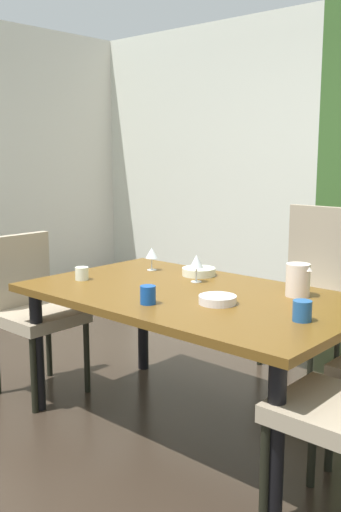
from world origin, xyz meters
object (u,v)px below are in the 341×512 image
(chair_head_far, at_px, (308,279))
(cup_center, at_px, (148,295))
(dining_table, at_px, (192,307))
(wine_glass_rear, at_px, (196,262))
(pitcher_right, at_px, (298,280))
(serving_bowl_near_shelf, at_px, (199,272))
(cup_west, at_px, (302,311))
(serving_bowl_east, at_px, (218,300))
(wine_glass_front, at_px, (152,254))
(cup_corner, at_px, (82,273))
(chair_left_near, at_px, (32,303))

(chair_head_far, distance_m, cup_center, 1.60)
(chair_head_far, bearing_deg, dining_table, 91.20)
(wine_glass_rear, relative_size, cup_center, 1.75)
(wine_glass_rear, height_order, pitcher_right, pitcher_right)
(serving_bowl_near_shelf, bearing_deg, cup_west, -24.85)
(wine_glass_rear, xyz_separation_m, serving_bowl_east, (0.37, -0.29, -0.09))
(cup_west, bearing_deg, serving_bowl_near_shelf, 155.15)
(wine_glass_front, relative_size, pitcher_right, 0.84)
(cup_center, xyz_separation_m, cup_west, (0.68, 0.24, 0.00))
(cup_corner, distance_m, cup_center, 0.65)
(chair_left_near, relative_size, wine_glass_front, 6.82)
(chair_head_far, relative_size, pitcher_right, 6.51)
(pitcher_right, bearing_deg, cup_corner, -156.25)
(wine_glass_rear, bearing_deg, chair_left_near, -152.00)
(wine_glass_rear, relative_size, wine_glass_front, 1.10)
(wine_glass_rear, height_order, cup_west, wine_glass_rear)
(chair_head_far, relative_size, cup_corner, 14.38)
(chair_head_far, xyz_separation_m, wine_glass_rear, (-0.10, -1.08, 0.26))
(serving_bowl_near_shelf, bearing_deg, chair_left_near, -142.08)
(wine_glass_rear, relative_size, serving_bowl_east, 0.85)
(chair_head_far, height_order, cup_west, chair_head_far)
(chair_left_near, distance_m, pitcher_right, 1.59)
(chair_head_far, bearing_deg, wine_glass_front, 63.30)
(chair_head_far, height_order, pitcher_right, chair_head_far)
(cup_corner, bearing_deg, wine_glass_front, 76.40)
(wine_glass_rear, distance_m, pitcher_right, 0.58)
(chair_left_near, bearing_deg, chair_head_far, 147.42)
(cup_center, height_order, cup_west, cup_west)
(cup_center, bearing_deg, cup_corner, 168.85)
(pitcher_right, bearing_deg, chair_left_near, -158.88)
(chair_head_far, height_order, chair_left_near, chair_head_far)
(serving_bowl_near_shelf, bearing_deg, pitcher_right, -4.18)
(wine_glass_front, distance_m, cup_center, 0.79)
(chair_head_far, relative_size, chair_left_near, 1.13)
(chair_left_near, distance_m, serving_bowl_near_shelf, 1.02)
(chair_head_far, bearing_deg, pitcher_right, 115.50)
(chair_left_near, height_order, cup_center, chair_left_near)
(dining_table, height_order, wine_glass_front, wine_glass_front)
(pitcher_right, bearing_deg, cup_center, -126.71)
(wine_glass_front, height_order, cup_center, wine_glass_front)
(pitcher_right, bearing_deg, cup_west, -58.17)
(dining_table, height_order, cup_corner, cup_corner)
(chair_head_far, bearing_deg, cup_center, 90.69)
(wine_glass_front, relative_size, cup_center, 1.59)
(chair_left_near, height_order, wine_glass_front, chair_left_near)
(chair_head_far, height_order, cup_center, chair_head_far)
(dining_table, xyz_separation_m, cup_west, (0.67, -0.08, 0.12))
(chair_head_far, height_order, serving_bowl_near_shelf, chair_head_far)
(dining_table, relative_size, wine_glass_front, 12.46)
(serving_bowl_east, xyz_separation_m, cup_corner, (-0.88, -0.10, 0.02))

